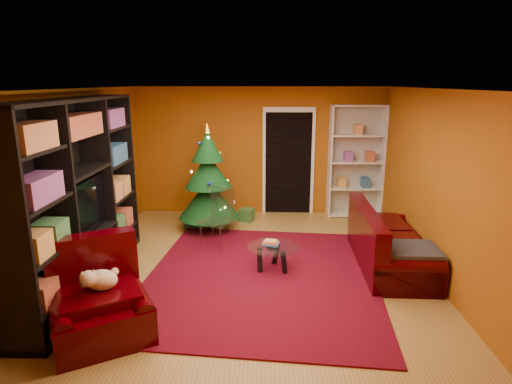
{
  "coord_description": "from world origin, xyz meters",
  "views": [
    {
      "loc": [
        0.18,
        -5.94,
        2.69
      ],
      "look_at": [
        0.0,
        0.4,
        1.05
      ],
      "focal_mm": 30.0,
      "sensor_mm": 36.0,
      "label": 1
    }
  ],
  "objects_px": {
    "media_unit": "(79,196)",
    "armchair": "(99,300)",
    "rug": "(261,276)",
    "acrylic_chair": "(216,222)",
    "coffee_table": "(273,258)",
    "dog": "(102,280)",
    "gift_box_teal": "(192,220)",
    "christmas_tree": "(208,179)",
    "sofa": "(391,238)",
    "gift_box_green": "(247,215)",
    "white_bookshelf": "(356,162)"
  },
  "relations": [
    {
      "from": "media_unit",
      "to": "christmas_tree",
      "type": "relative_size",
      "value": 1.63
    },
    {
      "from": "media_unit",
      "to": "gift_box_green",
      "type": "height_order",
      "value": "media_unit"
    },
    {
      "from": "media_unit",
      "to": "armchair",
      "type": "height_order",
      "value": "media_unit"
    },
    {
      "from": "rug",
      "to": "armchair",
      "type": "distance_m",
      "value": 2.3
    },
    {
      "from": "rug",
      "to": "dog",
      "type": "xyz_separation_m",
      "value": [
        -1.7,
        -1.41,
        0.62
      ]
    },
    {
      "from": "rug",
      "to": "armchair",
      "type": "bearing_deg",
      "value": -139.17
    },
    {
      "from": "christmas_tree",
      "to": "white_bookshelf",
      "type": "relative_size",
      "value": 0.86
    },
    {
      "from": "armchair",
      "to": "sofa",
      "type": "bearing_deg",
      "value": -0.9
    },
    {
      "from": "dog",
      "to": "acrylic_chair",
      "type": "relative_size",
      "value": 0.44
    },
    {
      "from": "coffee_table",
      "to": "rug",
      "type": "bearing_deg",
      "value": -126.24
    },
    {
      "from": "christmas_tree",
      "to": "media_unit",
      "type": "bearing_deg",
      "value": -120.72
    },
    {
      "from": "dog",
      "to": "sofa",
      "type": "xyz_separation_m",
      "value": [
        3.62,
        1.87,
        -0.18
      ]
    },
    {
      "from": "media_unit",
      "to": "sofa",
      "type": "distance_m",
      "value": 4.43
    },
    {
      "from": "rug",
      "to": "sofa",
      "type": "relative_size",
      "value": 1.81
    },
    {
      "from": "gift_box_green",
      "to": "coffee_table",
      "type": "relative_size",
      "value": 0.34
    },
    {
      "from": "media_unit",
      "to": "dog",
      "type": "height_order",
      "value": "media_unit"
    },
    {
      "from": "media_unit",
      "to": "coffee_table",
      "type": "xyz_separation_m",
      "value": [
        2.54,
        0.51,
        -1.05
      ]
    },
    {
      "from": "rug",
      "to": "acrylic_chair",
      "type": "height_order",
      "value": "acrylic_chair"
    },
    {
      "from": "sofa",
      "to": "coffee_table",
      "type": "xyz_separation_m",
      "value": [
        -1.75,
        -0.23,
        -0.25
      ]
    },
    {
      "from": "white_bookshelf",
      "to": "acrylic_chair",
      "type": "distance_m",
      "value": 3.26
    },
    {
      "from": "white_bookshelf",
      "to": "christmas_tree",
      "type": "bearing_deg",
      "value": -163.15
    },
    {
      "from": "coffee_table",
      "to": "dog",
      "type": "bearing_deg",
      "value": -138.6
    },
    {
      "from": "acrylic_chair",
      "to": "gift_box_teal",
      "type": "bearing_deg",
      "value": 143.73
    },
    {
      "from": "acrylic_chair",
      "to": "rug",
      "type": "bearing_deg",
      "value": -31.49
    },
    {
      "from": "media_unit",
      "to": "armchair",
      "type": "relative_size",
      "value": 3.01
    },
    {
      "from": "gift_box_green",
      "to": "sofa",
      "type": "height_order",
      "value": "sofa"
    },
    {
      "from": "rug",
      "to": "acrylic_chair",
      "type": "xyz_separation_m",
      "value": [
        -0.77,
        1.12,
        0.44
      ]
    },
    {
      "from": "armchair",
      "to": "sofa",
      "type": "distance_m",
      "value": 4.12
    },
    {
      "from": "armchair",
      "to": "gift_box_green",
      "type": "bearing_deg",
      "value": 42.0
    },
    {
      "from": "gift_box_green",
      "to": "white_bookshelf",
      "type": "relative_size",
      "value": 0.11
    },
    {
      "from": "christmas_tree",
      "to": "armchair",
      "type": "bearing_deg",
      "value": -101.42
    },
    {
      "from": "rug",
      "to": "gift_box_teal",
      "type": "height_order",
      "value": "gift_box_teal"
    },
    {
      "from": "christmas_tree",
      "to": "gift_box_green",
      "type": "relative_size",
      "value": 7.97
    },
    {
      "from": "sofa",
      "to": "acrylic_chair",
      "type": "bearing_deg",
      "value": 77.74
    },
    {
      "from": "rug",
      "to": "media_unit",
      "type": "bearing_deg",
      "value": -173.36
    },
    {
      "from": "armchair",
      "to": "acrylic_chair",
      "type": "xyz_separation_m",
      "value": [
        0.95,
        2.6,
        0.03
      ]
    },
    {
      "from": "dog",
      "to": "media_unit",
      "type": "bearing_deg",
      "value": 91.82
    },
    {
      "from": "rug",
      "to": "christmas_tree",
      "type": "bearing_deg",
      "value": 116.43
    },
    {
      "from": "media_unit",
      "to": "white_bookshelf",
      "type": "height_order",
      "value": "media_unit"
    },
    {
      "from": "dog",
      "to": "coffee_table",
      "type": "distance_m",
      "value": 2.52
    },
    {
      "from": "rug",
      "to": "gift_box_green",
      "type": "height_order",
      "value": "gift_box_green"
    },
    {
      "from": "gift_box_green",
      "to": "gift_box_teal",
      "type": "bearing_deg",
      "value": -158.69
    },
    {
      "from": "gift_box_teal",
      "to": "acrylic_chair",
      "type": "bearing_deg",
      "value": -60.31
    },
    {
      "from": "media_unit",
      "to": "sofa",
      "type": "xyz_separation_m",
      "value": [
        4.29,
        0.74,
        -0.8
      ]
    },
    {
      "from": "dog",
      "to": "acrylic_chair",
      "type": "bearing_deg",
      "value": 40.8
    },
    {
      "from": "gift_box_green",
      "to": "armchair",
      "type": "xyz_separation_m",
      "value": [
        -1.38,
        -4.01,
        0.3
      ]
    },
    {
      "from": "media_unit",
      "to": "white_bookshelf",
      "type": "distance_m",
      "value": 5.31
    },
    {
      "from": "gift_box_green",
      "to": "dog",
      "type": "bearing_deg",
      "value": -109.04
    },
    {
      "from": "media_unit",
      "to": "christmas_tree",
      "type": "xyz_separation_m",
      "value": [
        1.37,
        2.3,
        -0.28
      ]
    },
    {
      "from": "acrylic_chair",
      "to": "gift_box_green",
      "type": "bearing_deg",
      "value": 97.11
    }
  ]
}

